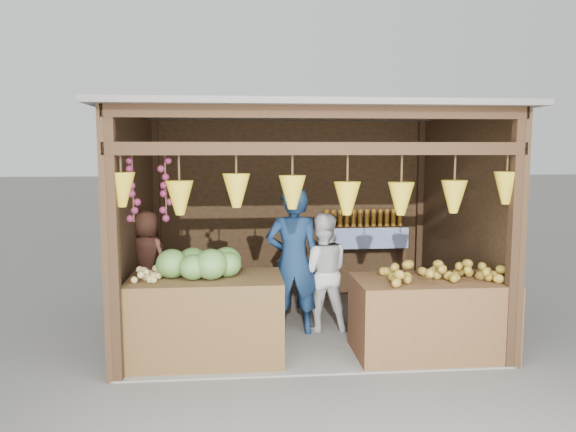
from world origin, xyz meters
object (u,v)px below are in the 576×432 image
object	(u,v)px
counter_right	(431,317)
man_standing	(293,261)
woman_standing	(322,272)
vendor_seated	(146,259)
counter_left	(206,319)

from	to	relation	value
counter_right	man_standing	world-z (taller)	man_standing
woman_standing	counter_right	bearing A→B (deg)	140.89
man_standing	vendor_seated	xyz separation A→B (m)	(-1.74, 0.25, 0.01)
man_standing	vendor_seated	bearing A→B (deg)	-4.70
counter_right	vendor_seated	world-z (taller)	vendor_seated
counter_right	vendor_seated	distance (m)	3.34
counter_left	woman_standing	bearing A→B (deg)	33.14
counter_left	counter_right	size ratio (longest dim) A/B	0.97
counter_left	counter_right	world-z (taller)	counter_left
man_standing	counter_right	bearing A→B (deg)	152.76
counter_left	man_standing	size ratio (longest dim) A/B	0.89
counter_right	woman_standing	size ratio (longest dim) A/B	1.13
counter_right	vendor_seated	size ratio (longest dim) A/B	1.37
vendor_seated	counter_left	bearing A→B (deg)	154.01
counter_right	woman_standing	xyz separation A→B (m)	(-1.03, 0.95, 0.30)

